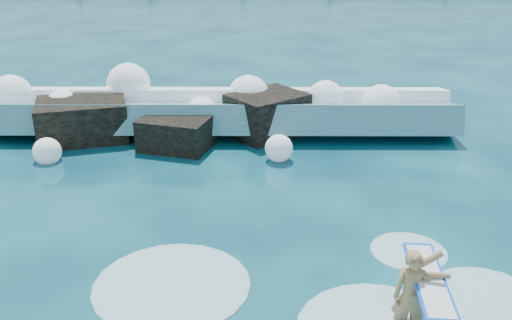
# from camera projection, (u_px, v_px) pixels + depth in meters

# --- Properties ---
(ground) EXTENTS (200.00, 200.00, 0.00)m
(ground) POSITION_uv_depth(u_px,v_px,m) (182.00, 252.00, 11.56)
(ground) COLOR #071F38
(ground) RESTS_ON ground
(breaking_wave) EXTENTS (18.43, 2.85, 1.59)m
(breaking_wave) POSITION_uv_depth(u_px,v_px,m) (162.00, 113.00, 18.34)
(breaking_wave) COLOR teal
(breaking_wave) RESTS_ON ground
(rock_cluster) EXTENTS (8.64, 3.58, 1.53)m
(rock_cluster) POSITION_uv_depth(u_px,v_px,m) (168.00, 123.00, 17.56)
(rock_cluster) COLOR black
(rock_cluster) RESTS_ON ground
(surfer_with_board) EXTENTS (0.95, 2.85, 1.64)m
(surfer_with_board) POSITION_uv_depth(u_px,v_px,m) (415.00, 293.00, 9.25)
(surfer_with_board) COLOR #AA7D4F
(surfer_with_board) RESTS_ON ground
(wave_spray) EXTENTS (14.90, 4.52, 2.13)m
(wave_spray) POSITION_uv_depth(u_px,v_px,m) (153.00, 101.00, 18.11)
(wave_spray) COLOR white
(wave_spray) RESTS_ON ground
(surf_foam) EXTENTS (9.65, 5.18, 0.15)m
(surf_foam) POSITION_uv_depth(u_px,v_px,m) (327.00, 310.00, 9.82)
(surf_foam) COLOR silver
(surf_foam) RESTS_ON ground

